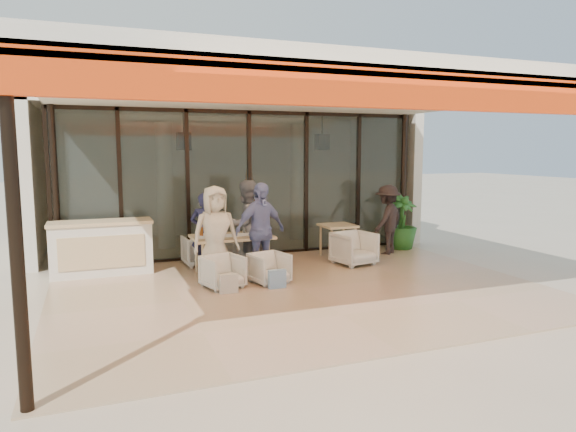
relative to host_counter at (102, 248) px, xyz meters
name	(u,v)px	position (x,y,z in m)	size (l,w,h in m)	color
ground	(302,290)	(3.11, -2.30, -0.53)	(70.00, 70.00, 0.00)	#C6B293
terrace_floor	(302,290)	(3.11, -2.30, -0.53)	(8.00, 6.00, 0.01)	tan
terrace_structure	(309,92)	(3.11, -2.56, 2.72)	(8.00, 6.00, 3.40)	silver
glass_storefront	(249,184)	(3.11, 0.70, 1.07)	(8.08, 0.10, 3.20)	#9EADA3
interior_block	(223,155)	(3.12, 3.02, 1.70)	(9.05, 3.62, 3.52)	silver
host_counter	(102,248)	(0.00, 0.00, 0.00)	(1.85, 0.65, 1.04)	silver
dining_table	(232,238)	(2.31, -0.76, 0.16)	(1.50, 0.90, 0.93)	#DBBF85
chair_far_left	(200,249)	(1.89, 0.18, -0.19)	(0.66, 0.62, 0.68)	white
chair_far_right	(240,246)	(2.73, 0.18, -0.19)	(0.67, 0.63, 0.69)	white
chair_near_left	(223,270)	(1.89, -1.72, -0.22)	(0.61, 0.58, 0.63)	white
chair_near_right	(269,267)	(2.73, -1.72, -0.23)	(0.60, 0.56, 0.61)	white
diner_navy	(205,232)	(1.89, -0.32, 0.24)	(0.56, 0.37, 1.54)	#1A1C3A
diner_grey	(246,224)	(2.73, -0.32, 0.35)	(0.86, 0.67, 1.76)	slate
diner_cream	(215,234)	(1.89, -1.22, 0.33)	(0.84, 0.55, 1.73)	beige
diner_periwinkle	(260,230)	(2.73, -1.22, 0.35)	(1.04, 0.43, 1.77)	#727CBF
tote_bag_cream	(229,284)	(1.89, -2.12, -0.36)	(0.30, 0.10, 0.34)	silver
tote_bag_blue	(277,280)	(2.73, -2.12, -0.36)	(0.30, 0.10, 0.34)	#99BFD8
side_table	(338,229)	(4.84, -0.20, 0.11)	(0.70, 0.70, 0.74)	#DBBF85
side_chair	(354,247)	(4.84, -0.95, -0.15)	(0.74, 0.69, 0.76)	white
standing_woman	(388,220)	(6.06, -0.23, 0.26)	(1.02, 0.59, 1.58)	black
potted_palm	(401,222)	(6.68, 0.16, 0.14)	(0.75, 0.75, 1.34)	#1E5919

